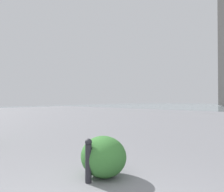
% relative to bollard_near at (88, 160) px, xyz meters
% --- Properties ---
extents(bollard_near, '(0.13, 0.13, 0.80)m').
position_rel_bollard_near_xyz_m(bollard_near, '(0.00, 0.00, 0.00)').
color(bollard_near, '#232328').
rests_on(bollard_near, ground).
extents(shrub_low, '(0.94, 0.85, 0.80)m').
position_rel_bollard_near_xyz_m(shrub_low, '(-0.01, -0.39, -0.02)').
color(shrub_low, '#387533').
rests_on(shrub_low, ground).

